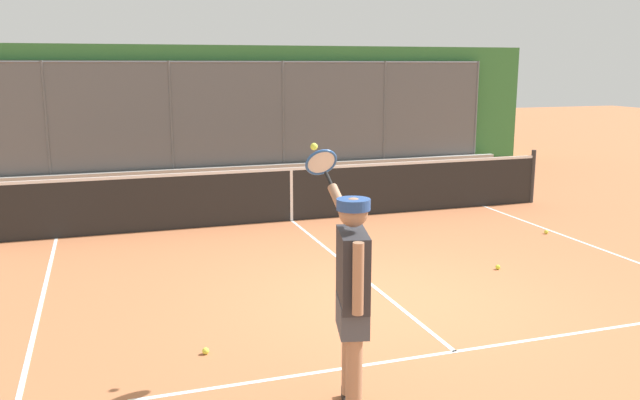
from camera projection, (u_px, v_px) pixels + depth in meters
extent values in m
plane|color=#B76B42|center=(393.00, 302.00, 7.76)|extent=(60.00, 60.00, 0.00)
cube|color=white|center=(455.00, 351.00, 6.42)|extent=(6.14, 0.05, 0.01)
cube|color=white|center=(21.00, 388.00, 5.70)|extent=(0.05, 10.57, 0.01)
cube|color=white|center=(349.00, 266.00, 9.12)|extent=(0.05, 5.81, 0.01)
cylinder|color=#565B60|center=(476.00, 111.00, 19.23)|extent=(0.07, 0.07, 2.84)
cylinder|color=#565B60|center=(384.00, 113.00, 18.34)|extent=(0.07, 0.07, 2.84)
cylinder|color=#565B60|center=(283.00, 116.00, 17.44)|extent=(0.07, 0.07, 2.84)
cylinder|color=#565B60|center=(171.00, 118.00, 16.55)|extent=(0.07, 0.07, 2.84)
cylinder|color=#565B60|center=(46.00, 121.00, 15.65)|extent=(0.07, 0.07, 2.84)
cylinder|color=#565B60|center=(227.00, 62.00, 16.72)|extent=(14.56, 0.05, 0.05)
cube|color=#565B60|center=(229.00, 117.00, 16.99)|extent=(14.56, 0.02, 2.84)
cube|color=#387A3D|center=(224.00, 108.00, 17.56)|extent=(17.56, 0.90, 3.23)
cube|color=#ADADA8|center=(231.00, 169.00, 17.10)|extent=(15.56, 0.18, 0.15)
cylinder|color=#2D2D2D|center=(532.00, 176.00, 13.27)|extent=(0.09, 0.09, 1.07)
cube|color=black|center=(291.00, 196.00, 11.73)|extent=(10.01, 0.02, 0.91)
cube|color=white|center=(291.00, 169.00, 11.63)|extent=(10.01, 0.04, 0.05)
cube|color=white|center=(291.00, 196.00, 11.73)|extent=(0.05, 0.04, 0.91)
cylinder|color=#A87A5B|center=(354.00, 362.00, 5.08)|extent=(0.13, 0.13, 0.81)
cube|color=black|center=(349.00, 398.00, 5.44)|extent=(0.17, 0.28, 0.09)
cylinder|color=#A87A5B|center=(350.00, 347.00, 5.35)|extent=(0.13, 0.13, 0.81)
cube|color=#474C56|center=(352.00, 315.00, 5.15)|extent=(0.32, 0.47, 0.26)
cube|color=#2D2D33|center=(353.00, 269.00, 5.07)|extent=(0.33, 0.54, 0.59)
cylinder|color=#A87A5B|center=(358.00, 279.00, 4.77)|extent=(0.08, 0.08, 0.54)
cylinder|color=#A87A5B|center=(340.00, 204.00, 5.44)|extent=(0.10, 0.40, 0.30)
sphere|color=#A87A5B|center=(353.00, 212.00, 4.98)|extent=(0.23, 0.23, 0.23)
cylinder|color=#284C93|center=(353.00, 204.00, 4.97)|extent=(0.31, 0.31, 0.08)
cube|color=#284C93|center=(351.00, 205.00, 5.10)|extent=(0.23, 0.24, 0.02)
cylinder|color=black|center=(329.00, 180.00, 5.64)|extent=(0.04, 0.17, 0.13)
torus|color=#28569E|center=(321.00, 162.00, 5.78)|extent=(0.30, 0.20, 0.26)
cylinder|color=silver|center=(321.00, 162.00, 5.78)|extent=(0.25, 0.15, 0.21)
sphere|color=#D6E042|center=(314.00, 147.00, 5.92)|extent=(0.07, 0.07, 0.07)
sphere|color=#D6E042|center=(206.00, 351.00, 6.36)|extent=(0.07, 0.07, 0.07)
sphere|color=#D6E042|center=(546.00, 232.00, 10.88)|extent=(0.07, 0.07, 0.07)
sphere|color=#CCDB33|center=(498.00, 267.00, 8.99)|extent=(0.07, 0.07, 0.07)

